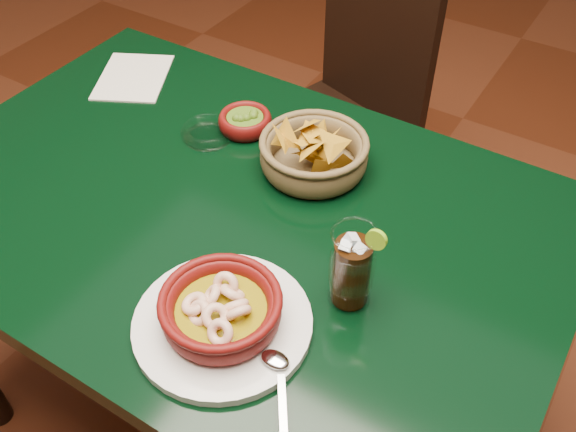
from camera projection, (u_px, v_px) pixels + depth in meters
The scene contains 9 objects.
ground at pixel (247, 415), 1.67m from camera, with size 7.00×7.00×0.00m, color #471C0C.
dining_table at pixel (231, 243), 1.22m from camera, with size 1.20×0.80×0.75m.
dining_chair at pixel (342, 114), 1.81m from camera, with size 0.51×0.51×0.87m.
shrimp_plate at pixel (222, 313), 0.93m from camera, with size 0.33×0.27×0.08m.
chip_basket at pixel (314, 154), 1.19m from camera, with size 0.24×0.24×0.14m.
guacamole_ramekin at pixel (245, 121), 1.30m from camera, with size 0.13×0.13×0.04m.
cola_drink at pixel (352, 268), 0.95m from camera, with size 0.14×0.14×0.16m.
glass_ashtray at pixel (208, 133), 1.28m from camera, with size 0.12×0.12×0.03m.
paper_menu at pixel (133, 77), 1.45m from camera, with size 0.22×0.24×0.00m.
Camera 1 is at (0.54, -0.65, 1.53)m, focal length 40.00 mm.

